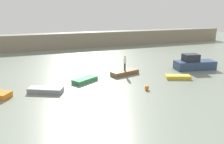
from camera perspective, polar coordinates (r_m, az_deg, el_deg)
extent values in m
plane|color=gray|center=(22.82, -2.91, -4.12)|extent=(120.00, 120.00, 0.00)
cube|color=gray|center=(46.68, -12.48, 7.83)|extent=(80.00, 1.20, 3.12)
cube|color=#33476B|center=(31.82, 20.73, 1.71)|extent=(5.65, 2.93, 1.15)
cube|color=#232833|center=(31.24, 19.81, 3.55)|extent=(2.25, 1.80, 0.97)
cube|color=gray|center=(22.47, -16.89, -4.49)|extent=(3.52, 2.56, 0.48)
cube|color=#2D7F47|center=(24.76, -7.06, -2.05)|extent=(3.17, 2.59, 0.45)
cube|color=brown|center=(27.38, 3.33, -0.13)|extent=(3.83, 2.15, 0.52)
cube|color=gold|center=(26.95, 16.77, -1.20)|extent=(3.07, 2.07, 0.39)
cylinder|color=#38332D|center=(27.18, 3.35, 1.35)|extent=(0.22, 0.22, 0.94)
cylinder|color=white|center=(26.99, 3.38, 2.99)|extent=(0.32, 0.32, 0.66)
sphere|color=tan|center=(26.90, 3.39, 3.94)|extent=(0.25, 0.25, 0.25)
sphere|color=orange|center=(22.41, 9.05, -4.06)|extent=(0.46, 0.46, 0.46)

